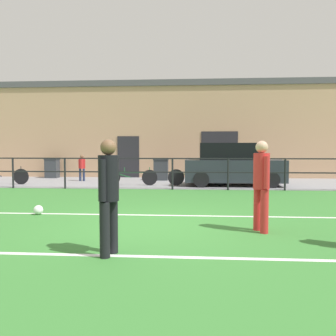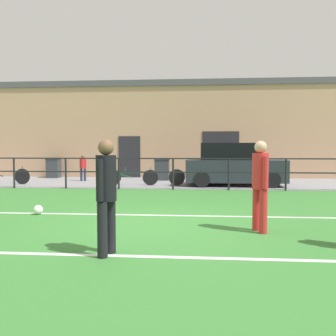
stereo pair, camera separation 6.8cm
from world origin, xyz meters
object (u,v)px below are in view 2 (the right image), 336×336
at_px(soccer_ball_match, 38,210).
at_px(bicycle_parked_3, 3,176).
at_px(bicycle_parked_0, 132,177).
at_px(bicycle_parked_1, 199,177).
at_px(trash_bin_1, 162,169).
at_px(spectator_child, 83,166).
at_px(parked_car_red, 233,166).
at_px(trash_bin_0, 54,168).
at_px(player_goalkeeper, 106,190).
at_px(player_winger, 260,180).

distance_m(soccer_ball_match, bicycle_parked_3, 7.69).
relative_size(bicycle_parked_0, bicycle_parked_3, 0.93).
xyz_separation_m(soccer_ball_match, bicycle_parked_3, (-4.38, 6.32, 0.25)).
relative_size(bicycle_parked_1, trash_bin_1, 2.35).
distance_m(bicycle_parked_0, bicycle_parked_3, 5.37).
bearing_deg(spectator_child, parked_car_red, 175.64).
bearing_deg(bicycle_parked_3, trash_bin_0, 75.86).
xyz_separation_m(bicycle_parked_1, trash_bin_0, (-7.22, 3.23, 0.16)).
xyz_separation_m(player_goalkeeper, bicycle_parked_3, (-6.73, 9.24, -0.57)).
bearing_deg(soccer_ball_match, parked_car_red, 52.60).
height_order(player_winger, spectator_child, player_winger).
distance_m(spectator_child, trash_bin_0, 2.58).
bearing_deg(player_winger, trash_bin_1, -4.49).
distance_m(player_goalkeeper, player_winger, 2.88).
bearing_deg(bicycle_parked_1, bicycle_parked_3, 180.00).
bearing_deg(trash_bin_0, player_goalkeeper, -64.63).
bearing_deg(soccer_ball_match, trash_bin_1, 77.14).
height_order(parked_car_red, bicycle_parked_3, parked_car_red).
height_order(bicycle_parked_3, trash_bin_0, trash_bin_0).
distance_m(spectator_child, bicycle_parked_0, 3.04).
distance_m(player_goalkeeper, soccer_ball_match, 3.83).
height_order(bicycle_parked_0, trash_bin_0, trash_bin_0).
bearing_deg(bicycle_parked_3, parked_car_red, 1.64).
distance_m(soccer_ball_match, trash_bin_1, 8.88).
bearing_deg(player_winger, bicycle_parked_1, -11.92).
bearing_deg(bicycle_parked_1, trash_bin_0, 155.91).
xyz_separation_m(bicycle_parked_1, trash_bin_1, (-1.68, 2.33, 0.17)).
relative_size(player_winger, bicycle_parked_3, 0.72).
height_order(soccer_ball_match, spectator_child, spectator_child).
relative_size(player_goalkeeper, spectator_child, 1.38).
relative_size(soccer_ball_match, bicycle_parked_1, 0.09).
bearing_deg(player_winger, trash_bin_0, 17.42).
height_order(parked_car_red, bicycle_parked_0, parked_car_red).
height_order(bicycle_parked_1, bicycle_parked_3, bicycle_parked_1).
distance_m(player_goalkeeper, spectator_child, 11.56).
relative_size(player_goalkeeper, player_winger, 0.99).
bearing_deg(player_goalkeeper, soccer_ball_match, -126.68).
bearing_deg(bicycle_parked_3, bicycle_parked_0, -0.00).
distance_m(soccer_ball_match, bicycle_parked_1, 7.30).
xyz_separation_m(spectator_child, trash_bin_0, (-2.03, 1.58, -0.17)).
xyz_separation_m(soccer_ball_match, spectator_child, (-1.54, 7.96, 0.59)).
bearing_deg(bicycle_parked_0, bicycle_parked_3, 180.00).
relative_size(player_winger, soccer_ball_match, 7.74).
distance_m(player_winger, trash_bin_1, 10.35).
bearing_deg(player_goalkeeper, bicycle_parked_0, -157.06).
height_order(player_goalkeeper, soccer_ball_match, player_goalkeeper).
xyz_separation_m(bicycle_parked_3, trash_bin_0, (0.81, 3.23, 0.16)).
relative_size(spectator_child, bicycle_parked_0, 0.56).
bearing_deg(spectator_child, soccer_ball_match, 108.41).
bearing_deg(soccer_ball_match, bicycle_parked_3, 124.76).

